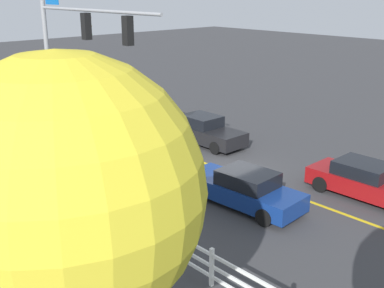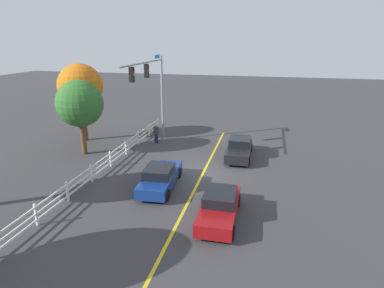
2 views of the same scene
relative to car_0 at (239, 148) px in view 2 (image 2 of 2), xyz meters
name	(u,v)px [view 2 (image 2 of 2)]	position (x,y,z in m)	size (l,w,h in m)	color
ground_plane	(203,173)	(-3.62, 2.06, -0.69)	(120.00, 120.00, 0.00)	#38383A
lane_center_stripe	(189,200)	(-7.62, 2.06, -0.69)	(28.00, 0.16, 0.01)	gold
signal_assembly	(152,85)	(0.43, 6.96, 4.54)	(8.10, 0.38, 7.41)	gray
car_0	(239,148)	(0.00, 0.00, 0.00)	(4.64, 1.82, 1.48)	black
car_1	(220,206)	(-9.16, 0.14, -0.02)	(4.54, 1.86, 1.39)	maroon
car_2	(160,177)	(-6.41, 4.18, -0.03)	(4.82, 2.04, 1.41)	navy
pedestrian	(156,133)	(1.89, 7.30, 0.24)	(0.39, 0.47, 1.69)	#191E3F
white_rail_fence	(91,173)	(-6.62, 8.67, -0.09)	(26.10, 0.10, 1.15)	white
tree_1	(80,86)	(1.32, 13.75, 4.07)	(3.79, 3.79, 6.69)	brown
tree_3	(80,104)	(-1.99, 11.90, 3.27)	(3.53, 3.53, 5.76)	brown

